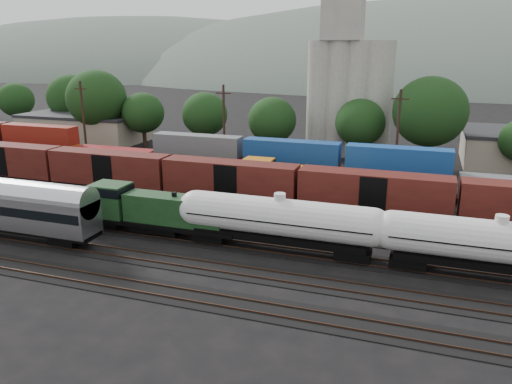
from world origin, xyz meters
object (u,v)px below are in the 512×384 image
(green_locomotive, at_px, (148,209))
(orange_locomotive, at_px, (293,180))
(grain_silo, at_px, (348,85))
(tank_car_a, at_px, (279,219))

(green_locomotive, xyz_separation_m, orange_locomotive, (10.13, 15.00, -0.03))
(green_locomotive, xyz_separation_m, grain_silo, (11.99, 41.00, 8.79))
(green_locomotive, distance_m, grain_silo, 43.61)
(tank_car_a, xyz_separation_m, orange_locomotive, (-2.74, 15.00, -0.49))
(green_locomotive, relative_size, grain_silo, 0.56)
(tank_car_a, distance_m, orange_locomotive, 15.26)
(tank_car_a, distance_m, grain_silo, 41.85)
(green_locomotive, bearing_deg, orange_locomotive, 55.97)
(green_locomotive, height_order, orange_locomotive, green_locomotive)
(orange_locomotive, bearing_deg, green_locomotive, -124.03)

